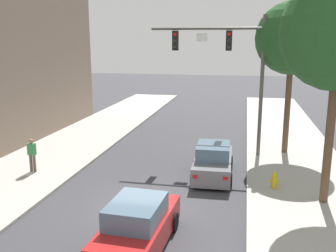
{
  "coord_description": "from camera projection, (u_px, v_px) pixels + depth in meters",
  "views": [
    {
      "loc": [
        3.75,
        -13.1,
        6.28
      ],
      "look_at": [
        -0.09,
        5.61,
        2.0
      ],
      "focal_mm": 40.41,
      "sensor_mm": 36.0,
      "label": 1
    }
  ],
  "objects": [
    {
      "name": "pedestrian_sidewalk_left_walker",
      "position": [
        32.0,
        154.0,
        17.99
      ],
      "size": [
        0.36,
        0.22,
        1.64
      ],
      "color": "brown",
      "rests_on": "sidewalk_left"
    },
    {
      "name": "traffic_signal_mast",
      "position": [
        230.0,
        60.0,
        20.17
      ],
      "size": [
        6.11,
        0.38,
        7.5
      ],
      "color": "#514C47",
      "rests_on": "sidewalk_right"
    },
    {
      "name": "ground_plane",
      "position": [
        141.0,
        207.0,
        14.63
      ],
      "size": [
        120.0,
        120.0,
        0.0
      ],
      "primitive_type": "plane",
      "color": "#38383D"
    },
    {
      "name": "sidewalk_right",
      "position": [
        319.0,
        221.0,
        13.34
      ],
      "size": [
        5.0,
        60.0,
        0.15
      ],
      "primitive_type": "cube",
      "color": "#A8A59E",
      "rests_on": "ground"
    },
    {
      "name": "fire_hydrant",
      "position": [
        274.0,
        180.0,
        16.1
      ],
      "size": [
        0.48,
        0.24,
        0.72
      ],
      "color": "gold",
      "rests_on": "sidewalk_right"
    },
    {
      "name": "street_tree_second",
      "position": [
        292.0,
        39.0,
        20.13
      ],
      "size": [
        3.91,
        3.91,
        8.27
      ],
      "color": "brown",
      "rests_on": "sidewalk_right"
    },
    {
      "name": "car_following_red",
      "position": [
        138.0,
        226.0,
        11.61
      ],
      "size": [
        2.0,
        4.32,
        1.6
      ],
      "color": "#B21E1E",
      "rests_on": "ground"
    },
    {
      "name": "car_lead_grey",
      "position": [
        213.0,
        162.0,
        17.89
      ],
      "size": [
        1.93,
        4.28,
        1.6
      ],
      "color": "slate",
      "rests_on": "ground"
    }
  ]
}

